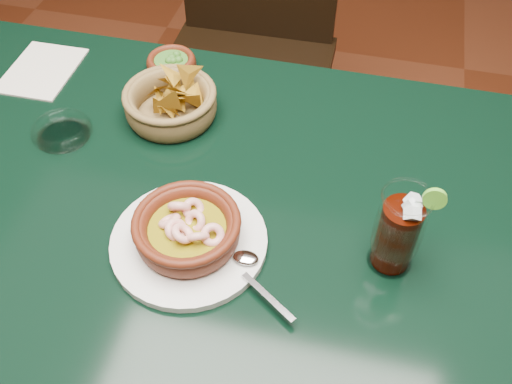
% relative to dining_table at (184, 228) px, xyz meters
% --- Properties ---
extents(ground, '(7.00, 7.00, 0.00)m').
position_rel_dining_table_xyz_m(ground, '(0.00, 0.00, -0.65)').
color(ground, '#471C0C').
rests_on(ground, ground).
extents(dining_table, '(1.20, 0.80, 0.75)m').
position_rel_dining_table_xyz_m(dining_table, '(0.00, 0.00, 0.00)').
color(dining_table, black).
rests_on(dining_table, ground).
extents(dining_chair, '(0.47, 0.47, 1.00)m').
position_rel_dining_table_xyz_m(dining_chair, '(-0.06, 0.71, -0.10)').
color(dining_chair, black).
rests_on(dining_chair, ground).
extents(shrimp_plate, '(0.31, 0.24, 0.07)m').
position_rel_dining_table_xyz_m(shrimp_plate, '(0.05, -0.10, 0.13)').
color(shrimp_plate, silver).
rests_on(shrimp_plate, dining_table).
extents(chip_basket, '(0.21, 0.21, 0.13)m').
position_rel_dining_table_xyz_m(chip_basket, '(-0.07, 0.18, 0.13)').
color(chip_basket, brown).
rests_on(chip_basket, dining_table).
extents(guacamole_ramekin, '(0.12, 0.12, 0.04)m').
position_rel_dining_table_xyz_m(guacamole_ramekin, '(-0.12, 0.31, 0.12)').
color(guacamole_ramekin, '#48190B').
rests_on(guacamole_ramekin, dining_table).
extents(cola_drink, '(0.15, 0.15, 0.17)m').
position_rel_dining_table_xyz_m(cola_drink, '(0.36, -0.06, 0.17)').
color(cola_drink, white).
rests_on(cola_drink, dining_table).
extents(glass_ashtray, '(0.12, 0.12, 0.03)m').
position_rel_dining_table_xyz_m(glass_ashtray, '(-0.25, 0.08, 0.11)').
color(glass_ashtray, white).
rests_on(glass_ashtray, dining_table).
extents(paper_menu, '(0.13, 0.18, 0.00)m').
position_rel_dining_table_xyz_m(paper_menu, '(-0.38, 0.25, 0.10)').
color(paper_menu, beige).
rests_on(paper_menu, dining_table).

